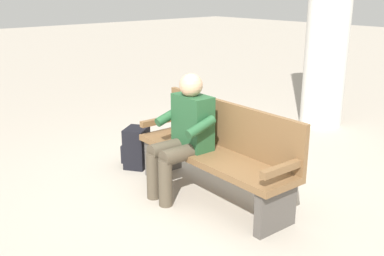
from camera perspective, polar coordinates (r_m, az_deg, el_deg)
The scene contains 4 objects.
ground_plane at distance 4.42m, azimuth 2.49°, elevation -8.65°, with size 40.00×40.00×0.00m, color #A89E8E.
bench_near at distance 4.28m, azimuth 3.29°, elevation -2.85°, with size 1.83×0.59×0.90m.
person_seated at distance 4.25m, azimuth -1.08°, elevation -0.55°, with size 0.59×0.59×1.18m.
backpack at distance 5.08m, azimuth -7.07°, elevation -2.49°, with size 0.36×0.36×0.45m.
Camera 1 is at (-2.82, 2.79, 1.94)m, focal length 42.24 mm.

